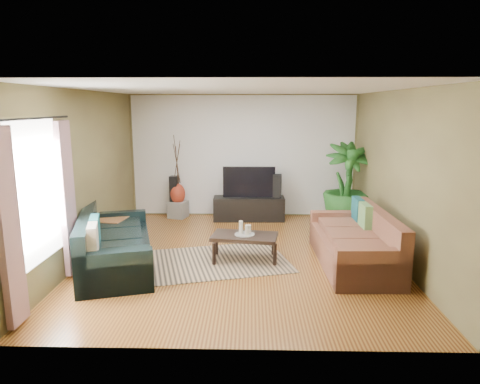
{
  "coord_description": "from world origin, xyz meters",
  "views": [
    {
      "loc": [
        0.18,
        -6.72,
        2.45
      ],
      "look_at": [
        0.0,
        0.2,
        1.05
      ],
      "focal_mm": 32.0,
      "sensor_mm": 36.0,
      "label": 1
    }
  ],
  "objects_px": {
    "coffee_table": "(245,247)",
    "side_table": "(111,233)",
    "vase": "(178,194)",
    "pedestal": "(178,209)",
    "potted_plant": "(347,185)",
    "sofa_left": "(116,239)",
    "speaker_left": "(174,197)",
    "sofa_right": "(353,238)",
    "tv_stand": "(249,208)",
    "speaker_right": "(277,198)",
    "television": "(249,182)"
  },
  "relations": [
    {
      "from": "potted_plant",
      "to": "vase",
      "type": "xyz_separation_m",
      "value": [
        -3.58,
        0.59,
        -0.33
      ]
    },
    {
      "from": "sofa_right",
      "to": "pedestal",
      "type": "bearing_deg",
      "value": -132.27
    },
    {
      "from": "coffee_table",
      "to": "side_table",
      "type": "relative_size",
      "value": 1.94
    },
    {
      "from": "television",
      "to": "pedestal",
      "type": "bearing_deg",
      "value": 174.27
    },
    {
      "from": "tv_stand",
      "to": "speaker_right",
      "type": "relative_size",
      "value": 1.51
    },
    {
      "from": "coffee_table",
      "to": "potted_plant",
      "type": "xyz_separation_m",
      "value": [
        2.06,
        2.06,
        0.65
      ]
    },
    {
      "from": "potted_plant",
      "to": "speaker_right",
      "type": "bearing_deg",
      "value": 164.31
    },
    {
      "from": "sofa_right",
      "to": "side_table",
      "type": "height_order",
      "value": "sofa_right"
    },
    {
      "from": "pedestal",
      "to": "sofa_right",
      "type": "bearing_deg",
      "value": -40.95
    },
    {
      "from": "sofa_left",
      "to": "side_table",
      "type": "bearing_deg",
      "value": 6.31
    },
    {
      "from": "potted_plant",
      "to": "side_table",
      "type": "relative_size",
      "value": 3.24
    },
    {
      "from": "sofa_right",
      "to": "tv_stand",
      "type": "bearing_deg",
      "value": -149.23
    },
    {
      "from": "coffee_table",
      "to": "speaker_right",
      "type": "distance_m",
      "value": 2.56
    },
    {
      "from": "sofa_right",
      "to": "television",
      "type": "height_order",
      "value": "television"
    },
    {
      "from": "speaker_left",
      "to": "speaker_right",
      "type": "relative_size",
      "value": 0.92
    },
    {
      "from": "speaker_left",
      "to": "vase",
      "type": "relative_size",
      "value": 1.99
    },
    {
      "from": "television",
      "to": "pedestal",
      "type": "xyz_separation_m",
      "value": [
        -1.58,
        0.16,
        -0.66
      ]
    },
    {
      "from": "vase",
      "to": "side_table",
      "type": "height_order",
      "value": "vase"
    },
    {
      "from": "sofa_left",
      "to": "potted_plant",
      "type": "height_order",
      "value": "potted_plant"
    },
    {
      "from": "side_table",
      "to": "tv_stand",
      "type": "bearing_deg",
      "value": 39.09
    },
    {
      "from": "coffee_table",
      "to": "speaker_left",
      "type": "height_order",
      "value": "speaker_left"
    },
    {
      "from": "sofa_right",
      "to": "vase",
      "type": "bearing_deg",
      "value": -132.27
    },
    {
      "from": "sofa_right",
      "to": "pedestal",
      "type": "relative_size",
      "value": 6.04
    },
    {
      "from": "sofa_left",
      "to": "speaker_left",
      "type": "height_order",
      "value": "speaker_left"
    },
    {
      "from": "sofa_right",
      "to": "potted_plant",
      "type": "bearing_deg",
      "value": 169.41
    },
    {
      "from": "pedestal",
      "to": "sofa_left",
      "type": "bearing_deg",
      "value": -98.97
    },
    {
      "from": "tv_stand",
      "to": "television",
      "type": "bearing_deg",
      "value": 88.76
    },
    {
      "from": "vase",
      "to": "pedestal",
      "type": "bearing_deg",
      "value": 0.0
    },
    {
      "from": "tv_stand",
      "to": "speaker_left",
      "type": "relative_size",
      "value": 1.64
    },
    {
      "from": "speaker_left",
      "to": "speaker_right",
      "type": "height_order",
      "value": "speaker_right"
    },
    {
      "from": "sofa_left",
      "to": "speaker_left",
      "type": "xyz_separation_m",
      "value": [
        0.39,
        2.95,
        0.04
      ]
    },
    {
      "from": "speaker_left",
      "to": "potted_plant",
      "type": "height_order",
      "value": "potted_plant"
    },
    {
      "from": "sofa_right",
      "to": "pedestal",
      "type": "height_order",
      "value": "sofa_right"
    },
    {
      "from": "pedestal",
      "to": "vase",
      "type": "distance_m",
      "value": 0.35
    },
    {
      "from": "tv_stand",
      "to": "potted_plant",
      "type": "relative_size",
      "value": 0.89
    },
    {
      "from": "coffee_table",
      "to": "vase",
      "type": "height_order",
      "value": "vase"
    },
    {
      "from": "sofa_right",
      "to": "speaker_left",
      "type": "bearing_deg",
      "value": -131.62
    },
    {
      "from": "pedestal",
      "to": "vase",
      "type": "bearing_deg",
      "value": 0.0
    },
    {
      "from": "coffee_table",
      "to": "speaker_right",
      "type": "bearing_deg",
      "value": 83.33
    },
    {
      "from": "pedestal",
      "to": "side_table",
      "type": "distance_m",
      "value": 2.27
    },
    {
      "from": "potted_plant",
      "to": "side_table",
      "type": "distance_m",
      "value": 4.69
    },
    {
      "from": "television",
      "to": "speaker_left",
      "type": "bearing_deg",
      "value": 174.53
    },
    {
      "from": "television",
      "to": "speaker_left",
      "type": "relative_size",
      "value": 1.2
    },
    {
      "from": "sofa_left",
      "to": "television",
      "type": "height_order",
      "value": "television"
    },
    {
      "from": "tv_stand",
      "to": "pedestal",
      "type": "xyz_separation_m",
      "value": [
        -1.58,
        0.18,
        -0.07
      ]
    },
    {
      "from": "potted_plant",
      "to": "sofa_left",
      "type": "bearing_deg",
      "value": -149.73
    },
    {
      "from": "coffee_table",
      "to": "speaker_right",
      "type": "relative_size",
      "value": 1.02
    },
    {
      "from": "television",
      "to": "side_table",
      "type": "relative_size",
      "value": 2.11
    },
    {
      "from": "speaker_left",
      "to": "vase",
      "type": "bearing_deg",
      "value": 9.21
    },
    {
      "from": "tv_stand",
      "to": "speaker_right",
      "type": "height_order",
      "value": "speaker_right"
    }
  ]
}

